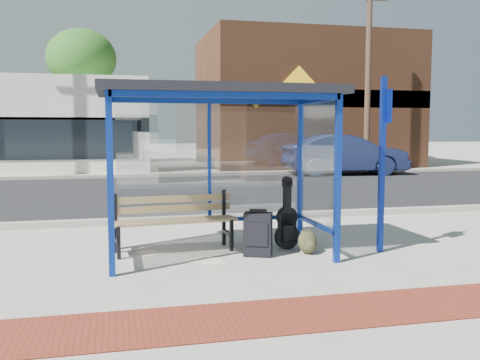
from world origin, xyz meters
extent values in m
plane|color=#B2ADA0|center=(0.00, 0.00, 0.00)|extent=(120.00, 120.00, 0.00)
cube|color=maroon|center=(0.00, -2.60, 0.01)|extent=(60.00, 1.00, 0.01)
cube|color=gray|center=(0.00, 2.90, 0.06)|extent=(60.00, 0.25, 0.12)
cube|color=black|center=(0.00, 8.00, 0.00)|extent=(60.00, 10.00, 0.00)
cube|color=gray|center=(0.00, 13.10, 0.06)|extent=(60.00, 0.25, 0.12)
cube|color=#B2ADA0|center=(0.00, 15.00, 0.00)|extent=(60.00, 4.00, 0.01)
cube|color=navy|center=(-1.50, -0.75, 1.15)|extent=(0.08, 0.08, 2.30)
cube|color=navy|center=(1.50, -0.75, 1.15)|extent=(0.08, 0.08, 2.30)
cube|color=navy|center=(-1.50, 0.75, 1.15)|extent=(0.08, 0.08, 2.30)
cube|color=navy|center=(1.50, 0.75, 1.15)|extent=(0.08, 0.08, 2.30)
cube|color=navy|center=(0.00, 0.75, 2.26)|extent=(3.00, 0.08, 0.08)
cube|color=navy|center=(0.00, -0.75, 2.26)|extent=(3.00, 0.08, 0.08)
cube|color=navy|center=(-1.50, 0.00, 2.26)|extent=(0.08, 1.50, 0.08)
cube|color=navy|center=(1.50, 0.00, 2.26)|extent=(0.08, 1.50, 0.08)
cube|color=navy|center=(0.00, 0.75, 0.40)|extent=(3.00, 0.08, 0.06)
cube|color=navy|center=(-1.50, 0.00, 0.40)|extent=(0.08, 1.50, 0.06)
cube|color=navy|center=(1.50, 0.00, 0.40)|extent=(0.08, 1.50, 0.06)
cube|color=navy|center=(0.00, 0.75, 1.35)|extent=(0.05, 0.05, 1.90)
cube|color=silver|center=(0.00, 0.75, 1.31)|extent=(2.84, 0.01, 1.82)
cube|color=silver|center=(-1.50, 0.00, 1.31)|extent=(0.02, 1.34, 1.82)
cube|color=silver|center=(1.50, 0.00, 1.31)|extent=(0.02, 1.34, 1.82)
cube|color=black|center=(0.00, 0.00, 2.36)|extent=(3.30, 1.80, 0.12)
cube|color=#59331E|center=(8.00, 18.50, 3.20)|extent=(10.00, 7.00, 6.40)
cube|color=black|center=(8.00, 15.05, 3.20)|extent=(10.00, 0.10, 0.80)
cube|color=yellow|center=(6.50, 14.95, 3.80)|extent=(1.56, 0.06, 1.56)
cylinder|color=#4C3826|center=(-3.00, 22.00, 2.50)|extent=(0.36, 0.36, 5.00)
ellipsoid|color=#1F4E16|center=(-3.00, 22.00, 5.50)|extent=(3.60, 3.60, 3.06)
cylinder|color=#4C3826|center=(12.50, 22.00, 2.50)|extent=(0.36, 0.36, 5.00)
ellipsoid|color=#1F4E16|center=(12.50, 22.00, 5.50)|extent=(3.60, 3.60, 3.06)
cylinder|color=#4C3826|center=(9.00, 13.40, 4.00)|extent=(0.24, 0.24, 8.00)
cube|color=black|center=(-1.41, 0.12, 0.23)|extent=(0.06, 0.06, 0.47)
cube|color=black|center=(-1.45, 0.53, 0.44)|extent=(0.06, 0.06, 0.89)
cube|color=black|center=(-1.43, 0.32, 0.23)|extent=(0.09, 0.42, 0.05)
cube|color=black|center=(0.25, 0.27, 0.23)|extent=(0.06, 0.06, 0.47)
cube|color=black|center=(0.21, 0.68, 0.44)|extent=(0.06, 0.06, 0.89)
cube|color=black|center=(0.23, 0.48, 0.23)|extent=(0.09, 0.42, 0.05)
cube|color=tan|center=(-0.58, 0.23, 0.47)|extent=(1.88, 0.26, 0.04)
cube|color=tan|center=(-0.59, 0.34, 0.47)|extent=(1.88, 0.26, 0.04)
cube|color=tan|center=(-0.61, 0.46, 0.47)|extent=(1.88, 0.26, 0.04)
cube|color=tan|center=(-0.62, 0.57, 0.47)|extent=(1.88, 0.26, 0.04)
cube|color=tan|center=(-0.62, 0.61, 0.62)|extent=(1.87, 0.20, 0.10)
cube|color=tan|center=(-0.62, 0.61, 0.77)|extent=(1.87, 0.20, 0.10)
cylinder|color=black|center=(1.10, 0.21, 0.19)|extent=(0.40, 0.19, 0.38)
cylinder|color=black|center=(1.10, 0.21, 0.49)|extent=(0.33, 0.17, 0.32)
cube|color=black|center=(1.10, 0.21, 0.34)|extent=(0.29, 0.16, 0.46)
cube|color=black|center=(1.10, 0.21, 0.80)|extent=(0.12, 0.11, 0.46)
cube|color=black|center=(1.10, 0.21, 1.00)|extent=(0.15, 0.12, 0.09)
cube|color=black|center=(0.55, -0.13, 0.32)|extent=(0.46, 0.38, 0.62)
cylinder|color=black|center=(0.42, -0.08, 0.03)|extent=(0.14, 0.23, 0.06)
cylinder|color=black|center=(0.68, -0.19, 0.03)|extent=(0.14, 0.23, 0.06)
cube|color=black|center=(0.55, -0.13, 0.66)|extent=(0.25, 0.14, 0.05)
cube|color=black|center=(0.50, -0.25, 0.34)|extent=(0.30, 0.14, 0.34)
ellipsoid|color=#32311B|center=(1.30, -0.16, 0.17)|extent=(0.30, 0.22, 0.35)
ellipsoid|color=#32311B|center=(1.30, -0.27, 0.12)|extent=(0.17, 0.12, 0.18)
cube|color=#32311B|center=(1.30, -0.14, 0.34)|extent=(0.10, 0.04, 0.03)
cube|color=navy|center=(2.40, -0.29, 1.30)|extent=(0.08, 0.08, 2.59)
cube|color=navy|center=(2.45, -0.29, 2.16)|extent=(0.03, 0.32, 0.49)
cube|color=white|center=(-0.97, 0.39, 0.00)|extent=(0.46, 0.48, 0.01)
cube|color=white|center=(-0.15, -0.34, 0.00)|extent=(0.37, 0.44, 0.01)
cube|color=white|center=(-0.30, -0.21, 0.00)|extent=(0.35, 0.28, 0.01)
imported|color=#1A234A|center=(7.57, 12.41, 0.81)|extent=(4.97, 1.95, 1.61)
cylinder|color=#AE210C|center=(10.84, 13.45, 0.29)|extent=(0.19, 0.19, 0.58)
sphere|color=#AE210C|center=(10.84, 13.45, 0.61)|extent=(0.21, 0.21, 0.21)
cylinder|color=#AE210C|center=(10.84, 13.45, 0.39)|extent=(0.32, 0.13, 0.10)
camera|label=1|loc=(-1.45, -7.46, 1.83)|focal=40.00mm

